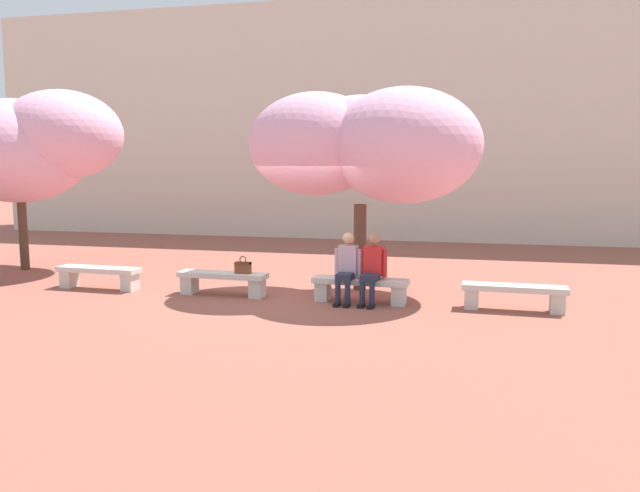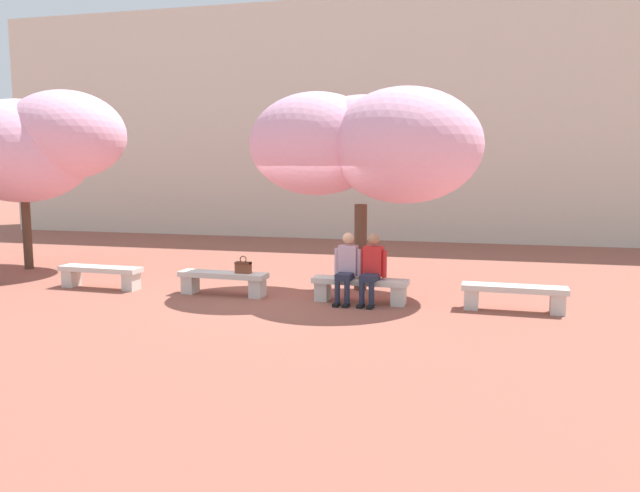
# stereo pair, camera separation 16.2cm
# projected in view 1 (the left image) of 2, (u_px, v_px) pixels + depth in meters

# --- Properties ---
(ground_plane) EXTENTS (100.00, 100.00, 0.00)m
(ground_plane) POSITION_uv_depth(u_px,v_px,m) (290.00, 299.00, 11.80)
(ground_plane) COLOR #8E5142
(building_facade) EXTENTS (28.00, 4.00, 7.95)m
(building_facade) POSITION_uv_depth(u_px,v_px,m) (380.00, 124.00, 22.40)
(building_facade) COLOR beige
(building_facade) RESTS_ON ground
(stone_bench_west_end) EXTENTS (1.78, 0.48, 0.45)m
(stone_bench_west_end) POSITION_uv_depth(u_px,v_px,m) (99.00, 274.00, 12.71)
(stone_bench_west_end) COLOR beige
(stone_bench_west_end) RESTS_ON ground
(stone_bench_near_west) EXTENTS (1.78, 0.48, 0.45)m
(stone_bench_near_west) POSITION_uv_depth(u_px,v_px,m) (223.00, 280.00, 12.08)
(stone_bench_near_west) COLOR beige
(stone_bench_near_west) RESTS_ON ground
(stone_bench_center) EXTENTS (1.78, 0.48, 0.45)m
(stone_bench_center) POSITION_uv_depth(u_px,v_px,m) (360.00, 286.00, 11.45)
(stone_bench_center) COLOR beige
(stone_bench_center) RESTS_ON ground
(stone_bench_near_east) EXTENTS (1.78, 0.48, 0.45)m
(stone_bench_near_east) POSITION_uv_depth(u_px,v_px,m) (514.00, 293.00, 10.81)
(stone_bench_near_east) COLOR beige
(stone_bench_near_east) RESTS_ON ground
(person_seated_left) EXTENTS (0.51, 0.70, 1.29)m
(person_seated_left) POSITION_uv_depth(u_px,v_px,m) (347.00, 265.00, 11.40)
(person_seated_left) COLOR black
(person_seated_left) RESTS_ON ground
(person_seated_right) EXTENTS (0.51, 0.71, 1.29)m
(person_seated_right) POSITION_uv_depth(u_px,v_px,m) (372.00, 266.00, 11.29)
(person_seated_right) COLOR black
(person_seated_right) RESTS_ON ground
(handbag) EXTENTS (0.30, 0.15, 0.34)m
(handbag) POSITION_uv_depth(u_px,v_px,m) (243.00, 267.00, 11.94)
(handbag) COLOR brown
(handbag) RESTS_ON stone_bench_near_west
(cherry_tree_main) EXTENTS (4.61, 2.93, 3.99)m
(cherry_tree_main) POSITION_uv_depth(u_px,v_px,m) (366.00, 144.00, 12.19)
(cherry_tree_main) COLOR #513828
(cherry_tree_main) RESTS_ON ground
(cherry_tree_secondary) EXTENTS (4.98, 3.35, 4.27)m
(cherry_tree_secondary) POSITION_uv_depth(u_px,v_px,m) (19.00, 147.00, 14.84)
(cherry_tree_secondary) COLOR #513828
(cherry_tree_secondary) RESTS_ON ground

